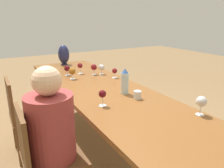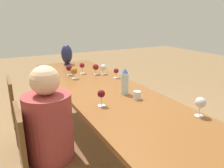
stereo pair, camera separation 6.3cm
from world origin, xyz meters
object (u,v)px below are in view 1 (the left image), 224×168
at_px(water_tumbler, 137,95).
at_px(wine_glass_3, 72,71).
at_px(wine_glass_1, 115,71).
at_px(person_near, 54,137).
at_px(wine_glass_2, 102,68).
at_px(wine_glass_7, 80,66).
at_px(chair_far, 26,114).
at_px(wine_glass_0, 102,94).
at_px(wine_glass_4, 201,102).
at_px(water_bottle, 125,82).
at_px(vase, 64,55).
at_px(wine_glass_6, 67,69).
at_px(wine_glass_5, 94,67).
at_px(chair_near, 45,157).

height_order(water_tumbler, wine_glass_3, wine_glass_3).
relative_size(wine_glass_1, person_near, 0.10).
bearing_deg(wine_glass_1, wine_glass_2, 14.38).
height_order(wine_glass_3, wine_glass_7, wine_glass_7).
bearing_deg(wine_glass_7, chair_far, 113.39).
height_order(wine_glass_0, wine_glass_4, wine_glass_4).
height_order(water_bottle, person_near, person_near).
xyz_separation_m(vase, wine_glass_6, (-0.66, 0.17, -0.07)).
relative_size(wine_glass_3, wine_glass_4, 0.92).
relative_size(vase, wine_glass_2, 2.36).
bearing_deg(wine_glass_6, person_near, 156.83).
xyz_separation_m(wine_glass_5, person_near, (-1.06, 0.83, -0.23)).
bearing_deg(wine_glass_3, chair_far, 102.76).
distance_m(water_tumbler, person_near, 0.82).
bearing_deg(water_bottle, wine_glass_6, 15.54).
xyz_separation_m(wine_glass_7, chair_near, (-1.19, 0.77, -0.38)).
relative_size(wine_glass_1, wine_glass_4, 0.79).
relative_size(wine_glass_6, chair_near, 0.15).
relative_size(wine_glass_7, chair_near, 0.16).
xyz_separation_m(water_tumbler, wine_glass_4, (-0.52, -0.22, 0.07)).
relative_size(wine_glass_0, chair_near, 0.16).
relative_size(wine_glass_3, wine_glass_6, 1.08).
height_order(water_bottle, wine_glass_6, water_bottle).
relative_size(wine_glass_3, chair_near, 0.16).
bearing_deg(person_near, water_bottle, -72.88).
relative_size(water_tumbler, wine_glass_4, 0.50).
relative_size(wine_glass_0, wine_glass_4, 0.93).
height_order(wine_glass_4, wine_glass_5, wine_glass_4).
xyz_separation_m(wine_glass_0, wine_glass_4, (-0.53, -0.57, 0.00)).
xyz_separation_m(water_bottle, water_tumbler, (-0.18, -0.03, -0.09)).
distance_m(wine_glass_1, chair_near, 1.37).
bearing_deg(chair_far, wine_glass_5, -77.68).
relative_size(wine_glass_1, wine_glass_2, 0.92).
relative_size(water_tumbler, person_near, 0.06).
bearing_deg(water_tumbler, person_near, 94.32).
bearing_deg(wine_glass_3, wine_glass_6, -0.19).
bearing_deg(person_near, wine_glass_7, -29.98).
height_order(wine_glass_4, chair_near, wine_glass_4).
distance_m(wine_glass_6, person_near, 1.31).
distance_m(water_tumbler, wine_glass_1, 0.75).
height_order(wine_glass_7, chair_near, wine_glass_7).
relative_size(water_bottle, vase, 0.82).
height_order(water_bottle, vase, vase).
xyz_separation_m(wine_glass_0, wine_glass_2, (0.95, -0.48, -0.01)).
distance_m(vase, wine_glass_5, 0.81).
height_order(water_tumbler, vase, vase).
xyz_separation_m(wine_glass_0, chair_near, (-0.07, 0.53, -0.38)).
height_order(wine_glass_1, person_near, person_near).
bearing_deg(vase, wine_glass_7, -179.28).
bearing_deg(water_tumbler, chair_near, 93.92).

